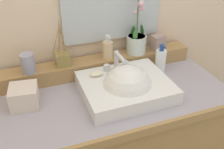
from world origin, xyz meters
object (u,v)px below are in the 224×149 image
at_px(reed_diffuser, 62,59).
at_px(lotion_bottle, 161,60).
at_px(soap_bar, 96,74).
at_px(tumbler_cup, 28,63).
at_px(soap_dispenser, 108,49).
at_px(trinket_box, 158,43).
at_px(potted_plant, 137,40).
at_px(sink_basin, 126,88).
at_px(tissue_box, 24,96).

relative_size(reed_diffuser, lotion_bottle, 1.48).
height_order(soap_bar, tumbler_cup, tumbler_cup).
bearing_deg(soap_dispenser, trinket_box, 0.48).
bearing_deg(potted_plant, reed_diffuser, -179.56).
xyz_separation_m(sink_basin, trinket_box, (0.31, 0.25, 0.10)).
xyz_separation_m(soap_bar, tumbler_cup, (-0.32, 0.13, 0.06)).
bearing_deg(tumbler_cup, lotion_bottle, -7.77).
bearing_deg(lotion_bottle, reed_diffuser, 168.22).
distance_m(sink_basin, reed_diffuser, 0.38).
xyz_separation_m(trinket_box, lotion_bottle, (-0.03, -0.11, -0.06)).
bearing_deg(soap_bar, reed_diffuser, 134.63).
bearing_deg(reed_diffuser, trinket_box, -0.55).
xyz_separation_m(soap_dispenser, reed_diffuser, (-0.26, 0.01, -0.02)).
xyz_separation_m(reed_diffuser, trinket_box, (0.58, -0.01, 0.01)).
height_order(reed_diffuser, tissue_box, reed_diffuser).
relative_size(potted_plant, tissue_box, 2.82).
xyz_separation_m(tumbler_cup, lotion_bottle, (0.72, -0.10, -0.07)).
distance_m(sink_basin, trinket_box, 0.41).
distance_m(sink_basin, soap_bar, 0.17).
bearing_deg(lotion_bottle, potted_plant, 131.52).
distance_m(soap_bar, tissue_box, 0.37).
xyz_separation_m(soap_dispenser, lotion_bottle, (0.29, -0.11, -0.07)).
height_order(sink_basin, tumbler_cup, tumbler_cup).
xyz_separation_m(reed_diffuser, lotion_bottle, (0.54, -0.11, -0.06)).
bearing_deg(soap_dispenser, tumbler_cup, -179.16).
distance_m(sink_basin, tissue_box, 0.50).
xyz_separation_m(soap_bar, potted_plant, (0.30, 0.15, 0.08)).
height_order(sink_basin, trinket_box, sink_basin).
relative_size(sink_basin, tumbler_cup, 4.23).
distance_m(soap_dispenser, trinket_box, 0.32).
height_order(trinket_box, lotion_bottle, trinket_box).
bearing_deg(sink_basin, reed_diffuser, 135.79).
height_order(sink_basin, soap_dispenser, soap_dispenser).
distance_m(soap_dispenser, tumbler_cup, 0.44).
distance_m(sink_basin, tumbler_cup, 0.52).
xyz_separation_m(tumbler_cup, trinket_box, (0.76, 0.01, -0.01)).
distance_m(sink_basin, potted_plant, 0.34).
height_order(sink_basin, reed_diffuser, reed_diffuser).
bearing_deg(sink_basin, soap_bar, 137.22).
bearing_deg(tissue_box, soap_dispenser, 18.50).
relative_size(sink_basin, potted_plant, 1.21).
distance_m(soap_dispenser, reed_diffuser, 0.26).
height_order(potted_plant, soap_dispenser, potted_plant).
height_order(soap_bar, lotion_bottle, lotion_bottle).
distance_m(soap_bar, lotion_bottle, 0.40).
bearing_deg(lotion_bottle, soap_dispenser, 159.85).
height_order(tumbler_cup, reed_diffuser, reed_diffuser).
bearing_deg(potted_plant, tissue_box, -165.42).
bearing_deg(potted_plant, lotion_bottle, -48.48).
relative_size(sink_basin, soap_dispenser, 3.18).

